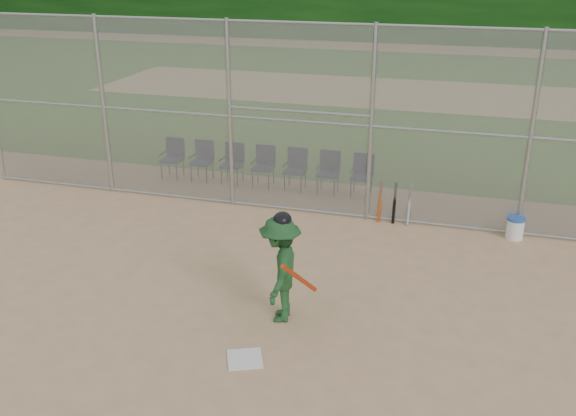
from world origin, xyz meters
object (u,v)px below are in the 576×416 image
(chair_0, at_px, (172,159))
(home_plate, at_px, (245,359))
(water_cooler, at_px, (515,228))
(batter_at_plate, at_px, (280,268))

(chair_0, bearing_deg, home_plate, -57.42)
(home_plate, distance_m, chair_0, 7.99)
(water_cooler, bearing_deg, chair_0, 169.55)
(water_cooler, bearing_deg, batter_at_plate, -131.13)
(batter_at_plate, height_order, chair_0, batter_at_plate)
(water_cooler, bearing_deg, home_plate, -125.30)
(water_cooler, distance_m, chair_0, 8.15)
(chair_0, bearing_deg, batter_at_plate, -51.21)
(home_plate, bearing_deg, batter_at_plate, 82.22)
(batter_at_plate, xyz_separation_m, chair_0, (-4.46, 5.55, -0.37))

